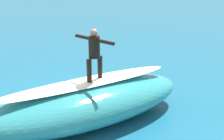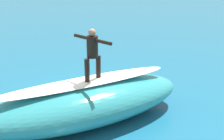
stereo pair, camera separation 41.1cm
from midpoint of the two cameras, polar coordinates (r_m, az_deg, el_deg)
The scene contains 8 objects.
ground_plane at distance 11.97m, azimuth -4.32°, elevation -5.58°, with size 120.00×120.00×0.00m, color #196084.
wave_crest at distance 10.30m, azimuth -3.87°, elevation -5.87°, with size 6.96×2.51×1.34m, color teal.
wave_foam_lip at distance 10.01m, azimuth -3.97°, elevation -2.21°, with size 5.91×0.88×0.08m, color white.
surfboard_riding at distance 10.15m, azimuth -2.23°, elevation -1.89°, with size 1.81×0.52×0.07m, color silver.
surfer_riding at distance 9.82m, azimuth -2.31°, elevation 3.46°, with size 0.90×1.38×1.64m.
surfboard_paddling at distance 13.57m, azimuth 3.40°, elevation -2.14°, with size 2.39×0.58×0.10m, color #E0563D.
surfer_paddling at distance 13.54m, azimuth 3.96°, elevation -1.35°, with size 1.78×0.35×0.32m.
foam_patch_mid at distance 12.32m, azimuth -13.70°, elevation -5.04°, with size 0.82×0.72×0.12m, color white.
Camera 2 is at (1.98, 10.63, 5.18)m, focal length 51.37 mm.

